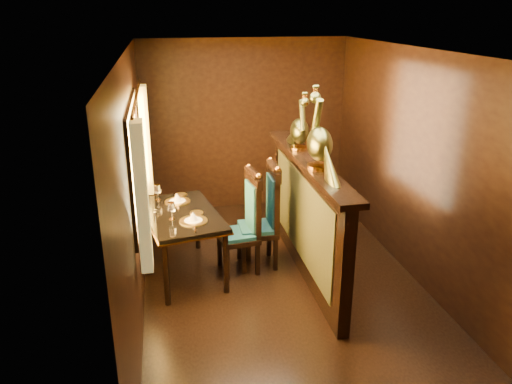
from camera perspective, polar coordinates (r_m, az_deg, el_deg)
The scene contains 8 objects.
ground at distance 5.59m, azimuth 3.15°, elevation -10.75°, with size 5.00×5.00×0.00m, color black.
room_shell at distance 4.96m, azimuth 2.50°, elevation 5.10°, with size 3.04×5.04×2.52m.
partition at distance 5.60m, azimuth 5.75°, elevation -2.57°, with size 0.26×2.70×1.36m.
dining_table at distance 5.60m, azimuth -8.54°, elevation -3.01°, with size 1.01×1.41×0.96m.
chair_left at distance 5.67m, azimuth -1.01°, elevation -3.02°, with size 0.49×0.51×1.23m.
chair_right at distance 5.78m, azimuth 1.24°, elevation -2.31°, with size 0.45×0.51×1.27m.
peacock_left at distance 4.96m, azimuth 7.36°, elevation 7.13°, with size 0.25×0.68×0.81m, color #17452B, non-canonical shape.
peacock_right at distance 5.66m, azimuth 5.04°, elevation 8.18°, with size 0.21×0.57×0.68m, color #17452B, non-canonical shape.
Camera 1 is at (-1.20, -4.64, 2.88)m, focal length 35.00 mm.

